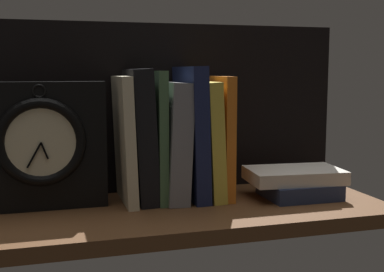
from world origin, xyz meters
The scene contains 11 objects.
ground_plane centered at (0.00, 0.00, -1.25)cm, with size 76.04×29.32×2.50cm, color brown.
back_panel centered at (0.00, 14.06, 16.60)cm, with size 76.04×1.20×33.21cm, color black.
book_cream_twain centered at (-7.96, 5.90, 11.52)cm, with size 1.89×14.13×23.03cm, color beige.
book_black_skeptic centered at (-4.93, 5.90, 12.15)cm, with size 3.57×12.52×24.30cm, color black.
book_green_romantic centered at (-2.02, 5.90, 11.99)cm, with size 1.65×12.85×23.97cm, color #476B44.
book_gray_chess centered at (1.03, 5.90, 10.94)cm, with size 3.85×14.43×21.87cm, color gray.
book_navy_bierce centered at (4.64, 5.90, 12.38)cm, with size 2.77×15.12×24.76cm, color #192147.
book_yellow_seinlanguage centered at (7.61, 5.90, 10.97)cm, with size 2.56×14.86×21.93cm, color gold.
book_orange_pandolfini centered at (10.12, 5.90, 11.47)cm, with size 1.86×14.23×22.94cm, color orange.
framed_clock centered at (-22.48, 5.73, 11.23)cm, with size 22.14×6.71×22.14cm.
book_stack_side centered at (23.97, 0.50, 2.93)cm, with size 18.47×12.53×5.46cm.
Camera 1 is at (-22.02, -85.25, 23.99)cm, focal length 47.64 mm.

